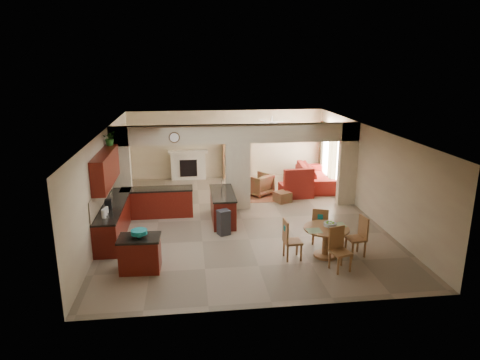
{
  "coord_description": "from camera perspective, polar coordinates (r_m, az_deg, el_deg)",
  "views": [
    {
      "loc": [
        -1.57,
        -12.38,
        4.75
      ],
      "look_at": [
        -0.02,
        0.3,
        1.17
      ],
      "focal_mm": 32.0,
      "sensor_mm": 36.0,
      "label": 1
    }
  ],
  "objects": [
    {
      "name": "chair_west",
      "position": [
        10.63,
        6.6,
        -7.69
      ],
      "size": [
        0.44,
        0.44,
        1.02
      ],
      "rotation": [
        0.0,
        0.0,
        1.62
      ],
      "color": "brown",
      "rests_on": "floor"
    },
    {
      "name": "partition_right_pier",
      "position": [
        14.77,
        14.14,
        2.07
      ],
      "size": [
        0.6,
        0.25,
        2.8
      ],
      "primitive_type": "cube",
      "color": "#C5B790",
      "rests_on": "floor"
    },
    {
      "name": "chair_east",
      "position": [
        11.16,
        15.6,
        -7.02
      ],
      "size": [
        0.48,
        0.48,
        1.02
      ],
      "rotation": [
        0.0,
        0.0,
        4.86
      ],
      "color": "brown",
      "rests_on": "floor"
    },
    {
      "name": "drape_b_right",
      "position": [
        18.2,
        10.77,
        4.14
      ],
      "size": [
        0.1,
        0.28,
        2.3
      ],
      "primitive_type": "cube",
      "color": "#46251C",
      "rests_on": "wall_right"
    },
    {
      "name": "partition_left_pier",
      "position": [
        13.95,
        -15.56,
        1.19
      ],
      "size": [
        0.6,
        0.25,
        2.8
      ],
      "primitive_type": "cube",
      "color": "#C5B790",
      "rests_on": "floor"
    },
    {
      "name": "partition_header",
      "position": [
        13.66,
        -0.29,
        6.19
      ],
      "size": [
        8.0,
        0.25,
        0.6
      ],
      "primitive_type": "cube",
      "color": "#C5B790",
      "rests_on": "partition_center_pier"
    },
    {
      "name": "wall_clock",
      "position": [
        13.43,
        -8.76,
        5.63
      ],
      "size": [
        0.34,
        0.03,
        0.34
      ],
      "primitive_type": "cylinder",
      "rotation": [
        1.57,
        0.0,
        0.0
      ],
      "color": "#4A3118",
      "rests_on": "partition_header"
    },
    {
      "name": "floor",
      "position": [
        13.35,
        0.23,
        -5.17
      ],
      "size": [
        10.0,
        10.0,
        0.0
      ],
      "primitive_type": "plane",
      "color": "#7D6D56",
      "rests_on": "ground"
    },
    {
      "name": "wall_left",
      "position": [
        13.05,
        -17.47,
        0.06
      ],
      "size": [
        0.0,
        10.0,
        10.0
      ],
      "primitive_type": "plane",
      "rotation": [
        1.57,
        0.0,
        1.57
      ],
      "color": "#C5B790",
      "rests_on": "floor"
    },
    {
      "name": "drape_b_left",
      "position": [
        17.08,
        11.98,
        3.33
      ],
      "size": [
        0.1,
        0.28,
        2.3
      ],
      "primitive_type": "cube",
      "color": "#46251C",
      "rests_on": "wall_right"
    },
    {
      "name": "teal_bowl",
      "position": [
        10.14,
        -13.28,
        -6.96
      ],
      "size": [
        0.37,
        0.37,
        0.17
      ],
      "primitive_type": "cylinder",
      "color": "#138085",
      "rests_on": "kitchen_island"
    },
    {
      "name": "window_b",
      "position": [
        17.65,
        11.48,
        3.75
      ],
      "size": [
        0.02,
        0.9,
        1.9
      ],
      "primitive_type": "cube",
      "color": "white",
      "rests_on": "wall_right"
    },
    {
      "name": "plant",
      "position": [
        12.96,
        -16.96,
        5.37
      ],
      "size": [
        0.41,
        0.36,
        0.43
      ],
      "primitive_type": "imported",
      "rotation": [
        0.0,
        0.0,
        0.07
      ],
      "color": "#194E14",
      "rests_on": "upper_cabinets"
    },
    {
      "name": "wall_back",
      "position": [
        17.77,
        -1.8,
        4.79
      ],
      "size": [
        8.0,
        0.0,
        8.0
      ],
      "primitive_type": "plane",
      "rotation": [
        1.57,
        0.0,
        0.0
      ],
      "color": "#C5B790",
      "rests_on": "floor"
    },
    {
      "name": "glazed_door",
      "position": [
        16.9,
        12.35,
        2.65
      ],
      "size": [
        0.02,
        0.7,
        2.1
      ],
      "primitive_type": "cube",
      "color": "white",
      "rests_on": "wall_right"
    },
    {
      "name": "fruit_bowl",
      "position": [
        10.78,
        11.91,
        -5.9
      ],
      "size": [
        0.31,
        0.31,
        0.17
      ],
      "primitive_type": "cylinder",
      "color": "#6FBD28",
      "rests_on": "dining_table"
    },
    {
      "name": "wall_right",
      "position": [
        13.98,
        16.73,
        1.13
      ],
      "size": [
        0.0,
        10.0,
        10.0
      ],
      "primitive_type": "plane",
      "rotation": [
        1.57,
        0.0,
        -1.57
      ],
      "color": "#C5B790",
      "rests_on": "floor"
    },
    {
      "name": "kitchen_counter",
      "position": [
        12.97,
        -14.1,
        -4.11
      ],
      "size": [
        2.52,
        3.29,
        1.48
      ],
      "color": "#480C08",
      "rests_on": "floor"
    },
    {
      "name": "shelving_unit",
      "position": [
        17.73,
        -0.61,
        3.12
      ],
      "size": [
        1.0,
        0.32,
        1.8
      ],
      "primitive_type": "cube",
      "color": "brown",
      "rests_on": "floor"
    },
    {
      "name": "rug",
      "position": [
        15.49,
        3.66,
        -2.21
      ],
      "size": [
        1.6,
        1.3,
        0.01
      ],
      "primitive_type": "cube",
      "color": "#9C5138",
      "rests_on": "floor"
    },
    {
      "name": "drape_a_left",
      "position": [
        15.53,
        13.97,
        1.98
      ],
      "size": [
        0.1,
        0.28,
        2.3
      ],
      "primitive_type": "cube",
      "color": "#46251C",
      "rests_on": "wall_right"
    },
    {
      "name": "fireplace",
      "position": [
        17.7,
        -6.9,
        2.04
      ],
      "size": [
        1.6,
        0.35,
        1.2
      ],
      "color": "beige",
      "rests_on": "floor"
    },
    {
      "name": "dining_table",
      "position": [
        10.92,
        11.38,
        -7.51
      ],
      "size": [
        1.12,
        1.12,
        0.76
      ],
      "color": "brown",
      "rests_on": "floor"
    },
    {
      "name": "chair_north",
      "position": [
        11.57,
        10.62,
        -5.87
      ],
      "size": [
        0.54,
        0.54,
        1.02
      ],
      "rotation": [
        0.0,
        0.0,
        2.8
      ],
      "color": "brown",
      "rests_on": "floor"
    },
    {
      "name": "ceiling_fan",
      "position": [
        15.83,
        4.3,
        7.67
      ],
      "size": [
        1.0,
        1.0,
        0.1
      ],
      "primitive_type": "cylinder",
      "color": "white",
      "rests_on": "ceiling"
    },
    {
      "name": "sofa",
      "position": [
        16.94,
        9.97,
        0.56
      ],
      "size": [
        2.85,
        1.29,
        0.81
      ],
      "primitive_type": "imported",
      "rotation": [
        0.0,
        0.0,
        1.49
      ],
      "color": "maroon",
      "rests_on": "floor"
    },
    {
      "name": "armchair",
      "position": [
        15.6,
        2.52,
        -0.59
      ],
      "size": [
        1.18,
        1.18,
        0.78
      ],
      "primitive_type": "imported",
      "rotation": [
        0.0,
        0.0,
        3.82
      ],
      "color": "maroon",
      "rests_on": "floor"
    },
    {
      "name": "chaise",
      "position": [
        15.62,
        7.45,
        -1.34
      ],
      "size": [
        1.15,
        0.96,
        0.44
      ],
      "primitive_type": "cube",
      "rotation": [
        0.0,
        0.0,
        0.07
      ],
      "color": "maroon",
      "rests_on": "floor"
    },
    {
      "name": "trash_can",
      "position": [
        12.07,
        -2.19,
        -5.8
      ],
      "size": [
        0.4,
        0.37,
        0.67
      ],
      "primitive_type": "cube",
      "rotation": [
        0.0,
        0.0,
        0.41
      ],
      "color": "#29292B",
      "rests_on": "floor"
    },
    {
      "name": "upper_cabinets",
      "position": [
        12.13,
        -17.47,
        1.44
      ],
      "size": [
        0.35,
        2.4,
        0.9
      ],
      "primitive_type": "cube",
      "color": "#480C08",
      "rests_on": "wall_left"
    },
    {
      "name": "peninsula",
      "position": [
        13.03,
        -2.33,
        -3.58
      ],
      "size": [
        0.7,
        1.85,
        0.91
      ],
      "color": "#480C08",
      "rests_on": "floor"
    },
    {
      "name": "ceiling",
      "position": [
        12.63,
        0.24,
        6.79
      ],
      "size": [
        10.0,
        10.0,
        0.0
      ],
      "primitive_type": "plane",
      "rotation": [
        3.14,
        0.0,
        0.0
      ],
      "color": "white",
      "rests_on": "wall_back"
    },
    {
      "name": "ottoman",
      "position": [
        14.92,
        5.68,
        -2.25
      ],
      "size": [
        0.66,
        0.66,
        0.36
      ],
      "primitive_type": "cube",
      "rotation": [
        0.0,
        0.0,
        0.44
      ],
      "color": "maroon",
      "rests_on": "floor"
    },
    {
      "name": "drape_a_right",
      "position": [
        16.62,
        12.53,
        2.96
      ],
      "size": [
        0.1,
        0.28,
        2.3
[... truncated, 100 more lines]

